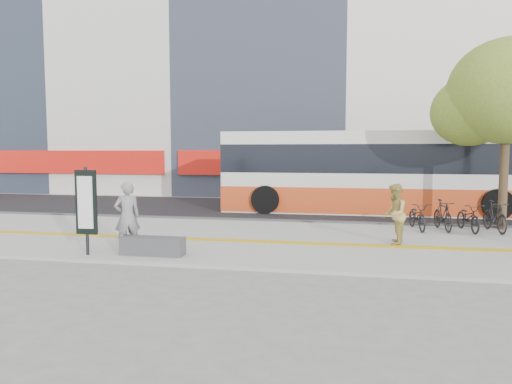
% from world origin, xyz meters
% --- Properties ---
extents(ground, '(120.00, 120.00, 0.00)m').
position_xyz_m(ground, '(0.00, 0.00, 0.00)').
color(ground, slate).
rests_on(ground, ground).
extents(sidewalk, '(40.00, 7.00, 0.08)m').
position_xyz_m(sidewalk, '(0.00, 1.50, 0.04)').
color(sidewalk, gray).
rests_on(sidewalk, ground).
extents(tactile_strip, '(40.00, 0.45, 0.01)m').
position_xyz_m(tactile_strip, '(0.00, 1.00, 0.09)').
color(tactile_strip, gold).
rests_on(tactile_strip, sidewalk).
extents(street, '(40.00, 8.00, 0.06)m').
position_xyz_m(street, '(0.00, 9.00, 0.03)').
color(street, black).
rests_on(street, ground).
extents(curb, '(40.00, 0.25, 0.14)m').
position_xyz_m(curb, '(0.00, 5.00, 0.07)').
color(curb, '#3D3D40').
rests_on(curb, ground).
extents(bench, '(1.60, 0.45, 0.45)m').
position_xyz_m(bench, '(-2.60, -1.20, 0.30)').
color(bench, '#3D3D40').
rests_on(bench, sidewalk).
extents(signboard, '(0.55, 0.10, 2.20)m').
position_xyz_m(signboard, '(-4.20, -1.51, 1.37)').
color(signboard, black).
rests_on(signboard, sidewalk).
extents(street_tree, '(4.40, 3.80, 6.31)m').
position_xyz_m(street_tree, '(7.18, 4.82, 4.51)').
color(street_tree, '#382419').
rests_on(street_tree, sidewalk).
extents(bus, '(12.84, 3.04, 3.42)m').
position_xyz_m(bus, '(3.28, 8.50, 1.67)').
color(bus, silver).
rests_on(bus, street).
extents(bicycle_row, '(3.14, 1.79, 1.00)m').
position_xyz_m(bicycle_row, '(5.57, 4.00, 0.55)').
color(bicycle_row, black).
rests_on(bicycle_row, sidewalk).
extents(seated_woman, '(0.79, 0.74, 1.81)m').
position_xyz_m(seated_woman, '(-3.40, -0.93, 0.98)').
color(seated_woman, black).
rests_on(seated_woman, sidewalk).
extents(pedestrian_tan, '(0.77, 0.92, 1.68)m').
position_xyz_m(pedestrian_tan, '(3.44, 1.36, 0.92)').
color(pedestrian_tan, '#AB944B').
rests_on(pedestrian_tan, sidewalk).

